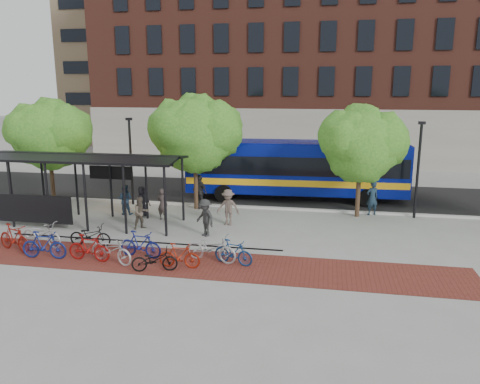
% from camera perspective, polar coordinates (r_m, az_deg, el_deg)
% --- Properties ---
extents(ground, '(160.00, 160.00, 0.00)m').
position_cam_1_polar(ground, '(23.29, -0.43, -4.42)').
color(ground, '#9E9E99').
rests_on(ground, ground).
extents(asphalt_street, '(160.00, 8.00, 0.01)m').
position_cam_1_polar(asphalt_street, '(30.92, 2.41, -0.11)').
color(asphalt_street, black).
rests_on(asphalt_street, ground).
extents(curb, '(160.00, 0.25, 0.12)m').
position_cam_1_polar(curb, '(27.06, 1.19, -1.84)').
color(curb, '#B7B7B2').
rests_on(curb, ground).
extents(brick_strip, '(24.00, 3.00, 0.01)m').
position_cam_1_polar(brick_strip, '(19.24, -9.26, -8.34)').
color(brick_strip, maroon).
rests_on(brick_strip, ground).
extents(bike_rack_rail, '(12.00, 0.05, 0.95)m').
position_cam_1_polar(bike_rack_rail, '(20.48, -11.86, -7.14)').
color(bike_rack_rail, black).
rests_on(bike_rack_rail, ground).
extents(building_brick, '(55.00, 14.00, 20.00)m').
position_cam_1_polar(building_brick, '(48.29, 18.12, 15.84)').
color(building_brick, brown).
rests_on(building_brick, ground).
extents(building_tower, '(22.00, 22.00, 30.00)m').
position_cam_1_polar(building_tower, '(65.59, -7.93, 19.73)').
color(building_tower, '#7A664C').
rests_on(building_tower, ground).
extents(bus_shelter, '(10.60, 3.07, 3.60)m').
position_cam_1_polar(bus_shelter, '(25.01, -19.31, 3.11)').
color(bus_shelter, black).
rests_on(bus_shelter, ground).
extents(tree_a, '(4.90, 4.00, 6.18)m').
position_cam_1_polar(tree_a, '(30.06, -22.16, 6.78)').
color(tree_a, '#382619').
rests_on(tree_a, ground).
extents(tree_b, '(5.15, 4.20, 6.47)m').
position_cam_1_polar(tree_b, '(26.31, -5.31, 7.42)').
color(tree_b, '#382619').
rests_on(tree_b, ground).
extents(tree_c, '(4.66, 3.80, 5.92)m').
position_cam_1_polar(tree_c, '(25.42, 14.73, 5.96)').
color(tree_c, '#382619').
rests_on(tree_c, ground).
extents(lamp_post_left, '(0.35, 0.20, 5.12)m').
position_cam_1_polar(lamp_post_left, '(28.13, -13.16, 3.97)').
color(lamp_post_left, black).
rests_on(lamp_post_left, ground).
extents(lamp_post_right, '(0.35, 0.20, 5.12)m').
position_cam_1_polar(lamp_post_right, '(26.20, 20.89, 2.84)').
color(lamp_post_right, black).
rests_on(lamp_post_right, ground).
extents(bus, '(13.42, 3.60, 3.59)m').
position_cam_1_polar(bus, '(29.08, 6.78, 3.13)').
color(bus, navy).
rests_on(bus, ground).
extents(bike_1, '(2.02, 1.19, 1.17)m').
position_cam_1_polar(bike_1, '(22.15, -25.82, -5.05)').
color(bike_1, maroon).
rests_on(bike_1, ground).
extents(bike_2, '(2.27, 1.20, 1.13)m').
position_cam_1_polar(bike_2, '(22.30, -23.02, -4.72)').
color(bike_2, '#ACACAF').
rests_on(bike_2, ground).
extents(bike_3, '(1.94, 0.64, 1.15)m').
position_cam_1_polar(bike_3, '(20.70, -22.78, -5.99)').
color(bike_3, navy).
rests_on(bike_3, ground).
extents(bike_4, '(1.90, 0.75, 0.98)m').
position_cam_1_polar(bike_4, '(21.62, -17.79, -5.05)').
color(bike_4, black).
rests_on(bike_4, ground).
extents(bike_5, '(1.87, 0.65, 1.10)m').
position_cam_1_polar(bike_5, '(19.82, -17.94, -6.49)').
color(bike_5, maroon).
rests_on(bike_5, ground).
extents(bike_6, '(2.23, 1.39, 1.10)m').
position_cam_1_polar(bike_6, '(19.36, -15.42, -6.78)').
color(bike_6, '#B4B4B7').
rests_on(bike_6, ground).
extents(bike_7, '(1.91, 0.75, 1.12)m').
position_cam_1_polar(bike_7, '(19.67, -12.05, -6.27)').
color(bike_7, navy).
rests_on(bike_7, ground).
extents(bike_8, '(1.84, 1.06, 0.92)m').
position_cam_1_polar(bike_8, '(18.18, -10.39, -8.12)').
color(bike_8, black).
rests_on(bike_8, ground).
extents(bike_9, '(1.65, 0.49, 0.99)m').
position_cam_1_polar(bike_9, '(18.35, -7.40, -7.70)').
color(bike_9, maroon).
rests_on(bike_9, ground).
extents(bike_10, '(2.27, 1.20, 1.14)m').
position_cam_1_polar(bike_10, '(18.84, -3.51, -6.82)').
color(bike_10, '#A2A2A5').
rests_on(bike_10, ground).
extents(bike_11, '(1.74, 0.93, 1.00)m').
position_cam_1_polar(bike_11, '(18.53, -0.82, -7.36)').
color(bike_11, navy).
rests_on(bike_11, ground).
extents(pedestrian_0, '(0.93, 0.97, 1.67)m').
position_cam_1_polar(pedestrian_0, '(25.69, -11.78, -1.13)').
color(pedestrian_0, black).
rests_on(pedestrian_0, ground).
extents(pedestrian_1, '(0.71, 0.57, 1.71)m').
position_cam_1_polar(pedestrian_1, '(24.81, -9.45, -1.47)').
color(pedestrian_1, '#372F2C').
rests_on(pedestrian_1, ground).
extents(pedestrian_2, '(0.89, 0.73, 1.69)m').
position_cam_1_polar(pedestrian_2, '(26.30, -13.85, -0.88)').
color(pedestrian_2, '#1E3147').
rests_on(pedestrian_2, ground).
extents(pedestrian_3, '(1.25, 0.80, 1.84)m').
position_cam_1_polar(pedestrian_3, '(23.59, -1.46, -1.88)').
color(pedestrian_3, brown).
rests_on(pedestrian_3, ground).
extents(pedestrian_4, '(1.22, 1.02, 1.95)m').
position_cam_1_polar(pedestrian_4, '(26.96, -4.97, 0.05)').
color(pedestrian_4, '#2B2B2B').
rests_on(pedestrian_4, ground).
extents(pedestrian_7, '(0.82, 0.70, 1.89)m').
position_cam_1_polar(pedestrian_7, '(26.44, 15.81, -0.70)').
color(pedestrian_7, '#1A2C3D').
rests_on(pedestrian_7, ground).
extents(pedestrian_8, '(0.99, 0.99, 1.62)m').
position_cam_1_polar(pedestrian_8, '(23.46, -11.96, -2.51)').
color(pedestrian_8, brown).
rests_on(pedestrian_8, ground).
extents(pedestrian_9, '(1.31, 1.22, 1.78)m').
position_cam_1_polar(pedestrian_9, '(21.90, -4.28, -3.15)').
color(pedestrian_9, '#292929').
rests_on(pedestrian_9, ground).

